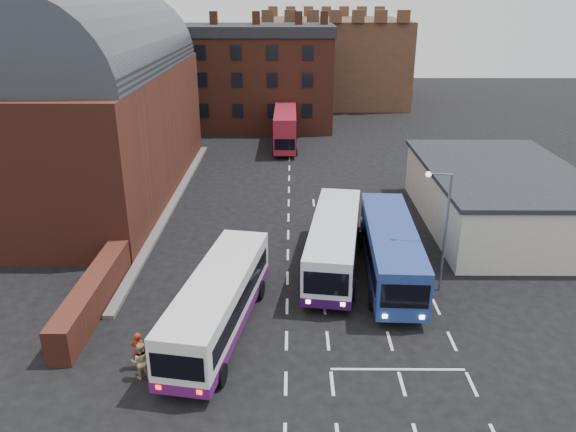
{
  "coord_description": "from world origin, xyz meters",
  "views": [
    {
      "loc": [
        0.23,
        -23.77,
        15.64
      ],
      "look_at": [
        0.0,
        10.0,
        2.2
      ],
      "focal_mm": 35.0,
      "sensor_mm": 36.0,
      "label": 1
    }
  ],
  "objects_px": {
    "bus_white_outbound": "(218,299)",
    "street_lamp": "(442,221)",
    "bus_blue": "(391,248)",
    "pedestrian_beige": "(141,361)",
    "pedestrian_red": "(139,350)",
    "bus_red_double": "(285,128)",
    "bus_white_inbound": "(334,240)"
  },
  "relations": [
    {
      "from": "bus_white_outbound",
      "to": "bus_blue",
      "type": "relative_size",
      "value": 0.97
    },
    {
      "from": "bus_white_outbound",
      "to": "bus_blue",
      "type": "height_order",
      "value": "bus_blue"
    },
    {
      "from": "pedestrian_beige",
      "to": "pedestrian_red",
      "type": "bearing_deg",
      "value": -80.98
    },
    {
      "from": "bus_white_inbound",
      "to": "pedestrian_red",
      "type": "bearing_deg",
      "value": 54.9
    },
    {
      "from": "bus_blue",
      "to": "bus_red_double",
      "type": "bearing_deg",
      "value": -75.09
    },
    {
      "from": "bus_white_outbound",
      "to": "bus_blue",
      "type": "bearing_deg",
      "value": 41.71
    },
    {
      "from": "bus_white_outbound",
      "to": "street_lamp",
      "type": "height_order",
      "value": "street_lamp"
    },
    {
      "from": "bus_blue",
      "to": "pedestrian_red",
      "type": "relative_size",
      "value": 6.52
    },
    {
      "from": "street_lamp",
      "to": "bus_white_outbound",
      "type": "bearing_deg",
      "value": -159.93
    },
    {
      "from": "bus_red_double",
      "to": "pedestrian_red",
      "type": "distance_m",
      "value": 39.07
    },
    {
      "from": "bus_white_inbound",
      "to": "pedestrian_red",
      "type": "xyz_separation_m",
      "value": [
        -9.33,
        -9.91,
        -0.95
      ]
    },
    {
      "from": "pedestrian_red",
      "to": "bus_blue",
      "type": "bearing_deg",
      "value": -142.86
    },
    {
      "from": "bus_red_double",
      "to": "street_lamp",
      "type": "bearing_deg",
      "value": 105.67
    },
    {
      "from": "bus_blue",
      "to": "bus_red_double",
      "type": "relative_size",
      "value": 1.17
    },
    {
      "from": "bus_blue",
      "to": "bus_red_double",
      "type": "xyz_separation_m",
      "value": [
        -6.47,
        29.84,
        0.27
      ]
    },
    {
      "from": "bus_red_double",
      "to": "pedestrian_red",
      "type": "height_order",
      "value": "bus_red_double"
    },
    {
      "from": "bus_white_outbound",
      "to": "bus_red_double",
      "type": "xyz_separation_m",
      "value": [
        2.85,
        35.64,
        0.35
      ]
    },
    {
      "from": "bus_white_outbound",
      "to": "pedestrian_red",
      "type": "height_order",
      "value": "bus_white_outbound"
    },
    {
      "from": "bus_white_inbound",
      "to": "bus_blue",
      "type": "xyz_separation_m",
      "value": [
        3.2,
        -1.17,
        0.03
      ]
    },
    {
      "from": "bus_red_double",
      "to": "bus_blue",
      "type": "bearing_deg",
      "value": 102.19
    },
    {
      "from": "bus_blue",
      "to": "bus_white_outbound",
      "type": "bearing_deg",
      "value": 34.57
    },
    {
      "from": "bus_white_outbound",
      "to": "pedestrian_red",
      "type": "relative_size",
      "value": 6.31
    },
    {
      "from": "bus_white_inbound",
      "to": "pedestrian_beige",
      "type": "bearing_deg",
      "value": 57.6
    },
    {
      "from": "bus_white_inbound",
      "to": "bus_blue",
      "type": "bearing_deg",
      "value": 168.18
    },
    {
      "from": "bus_white_outbound",
      "to": "pedestrian_red",
      "type": "bearing_deg",
      "value": -127.68
    },
    {
      "from": "street_lamp",
      "to": "pedestrian_beige",
      "type": "bearing_deg",
      "value": -151.63
    },
    {
      "from": "bus_blue",
      "to": "pedestrian_beige",
      "type": "distance_m",
      "value": 15.53
    },
    {
      "from": "bus_white_outbound",
      "to": "street_lamp",
      "type": "bearing_deg",
      "value": 29.87
    },
    {
      "from": "pedestrian_red",
      "to": "pedestrian_beige",
      "type": "distance_m",
      "value": 0.74
    },
    {
      "from": "bus_red_double",
      "to": "pedestrian_beige",
      "type": "distance_m",
      "value": 39.73
    },
    {
      "from": "street_lamp",
      "to": "pedestrian_beige",
      "type": "xyz_separation_m",
      "value": [
        -14.64,
        -7.91,
        -3.33
      ]
    },
    {
      "from": "street_lamp",
      "to": "pedestrian_beige",
      "type": "distance_m",
      "value": 16.97
    }
  ]
}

